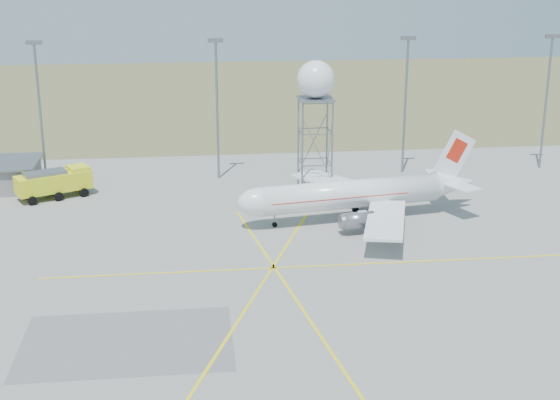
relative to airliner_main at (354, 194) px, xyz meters
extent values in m
cube|color=#565C33|center=(-5.95, 95.25, -3.25)|extent=(400.00, 120.00, 0.03)
cylinder|color=slate|center=(-40.95, 21.25, 6.73)|extent=(0.36, 0.36, 20.00)
cube|color=slate|center=(-40.95, 21.25, 16.93)|extent=(2.20, 0.50, 0.60)
cylinder|color=slate|center=(-15.95, 21.25, 6.73)|extent=(0.36, 0.36, 20.00)
cube|color=slate|center=(-15.95, 21.25, 16.93)|extent=(2.20, 0.50, 0.60)
cylinder|color=slate|center=(12.05, 21.25, 6.73)|extent=(0.36, 0.36, 20.00)
cube|color=slate|center=(12.05, 21.25, 16.93)|extent=(2.20, 0.50, 0.60)
cylinder|color=slate|center=(34.05, 21.25, 6.73)|extent=(0.36, 0.36, 20.00)
cube|color=slate|center=(34.05, 21.25, 16.93)|extent=(2.20, 0.50, 0.60)
cylinder|color=white|center=(-0.53, -0.09, 0.09)|extent=(23.26, 7.30, 3.54)
ellipsoid|color=white|center=(-11.87, -1.99, 0.09)|extent=(6.17, 4.43, 3.54)
cube|color=black|center=(-12.92, -2.17, 0.62)|extent=(1.64, 2.14, 0.86)
cone|color=white|center=(13.43, 2.25, 0.36)|extent=(5.82, 4.37, 3.54)
cube|color=white|center=(13.43, 2.25, 4.07)|extent=(5.63, 1.20, 6.65)
cube|color=red|center=(13.60, 2.28, 4.69)|extent=(3.05, 0.80, 3.41)
cube|color=white|center=(12.52, 4.97, 0.80)|extent=(3.60, 5.27, 0.16)
cube|color=white|center=(13.46, -0.61, 0.80)|extent=(3.60, 5.27, 0.16)
cube|color=white|center=(-0.54, 7.98, -0.79)|extent=(11.68, 13.98, 0.32)
cube|color=white|center=(2.10, -7.72, -0.79)|extent=(8.08, 14.77, 0.32)
cylinder|color=slate|center=(-2.25, 4.82, -1.59)|extent=(4.00, 2.62, 2.03)
cylinder|color=slate|center=(-0.55, -5.29, -1.59)|extent=(4.00, 2.62, 2.03)
cube|color=red|center=(-2.28, -0.38, 0.18)|extent=(18.04, 6.46, 0.11)
cylinder|color=black|center=(-10.13, -1.70, -2.87)|extent=(0.71, 0.71, 0.80)
cube|color=black|center=(1.21, 0.20, -2.87)|extent=(1.75, 5.38, 0.80)
cylinder|color=slate|center=(1.21, 0.20, -2.47)|extent=(0.24, 0.24, 1.59)
cylinder|color=slate|center=(-5.01, 10.28, 3.31)|extent=(0.24, 0.24, 13.17)
cylinder|color=slate|center=(-0.96, 10.28, 3.31)|extent=(0.24, 0.24, 13.17)
cylinder|color=slate|center=(-0.96, 14.33, 3.31)|extent=(0.24, 0.24, 13.17)
cylinder|color=slate|center=(-5.01, 14.33, 3.31)|extent=(0.24, 0.24, 13.17)
cube|color=slate|center=(-2.98, 12.30, 9.90)|extent=(4.65, 4.65, 0.25)
sphere|color=white|center=(-2.98, 12.30, 12.53)|extent=(5.06, 5.06, 5.06)
cube|color=yellow|center=(-38.63, 13.84, -1.06)|extent=(10.38, 7.34, 2.43)
cube|color=yellow|center=(-35.46, 15.39, -0.07)|extent=(3.74, 3.94, 1.55)
cube|color=black|center=(-34.77, 15.73, 0.04)|extent=(1.36, 2.63, 1.10)
cube|color=slate|center=(-39.63, 13.36, 0.37)|extent=(6.12, 4.80, 0.44)
camera|label=1|loc=(-19.97, -90.78, 28.22)|focal=50.00mm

